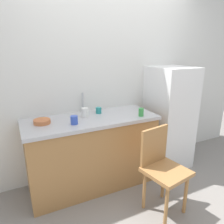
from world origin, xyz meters
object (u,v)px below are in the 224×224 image
(cup_green, at_px, (141,112))
(cup_white, at_px, (85,113))
(terracotta_bowl, at_px, (42,122))
(cup_teal, at_px, (99,110))
(chair, at_px, (162,166))
(cup_blue, at_px, (74,120))
(refrigerator, at_px, (169,117))

(cup_green, bearing_deg, cup_white, 156.93)
(terracotta_bowl, height_order, cup_teal, cup_teal)
(chair, xyz_separation_m, terracotta_bowl, (-1.05, 0.77, 0.41))
(cup_green, bearing_deg, cup_blue, 174.39)
(chair, relative_size, terracotta_bowl, 4.95)
(chair, height_order, cup_white, cup_white)
(terracotta_bowl, relative_size, cup_blue, 1.95)
(terracotta_bowl, bearing_deg, cup_blue, -28.82)
(cup_teal, distance_m, cup_white, 0.21)
(terracotta_bowl, bearing_deg, cup_green, -12.65)
(terracotta_bowl, xyz_separation_m, cup_teal, (0.70, 0.08, 0.01))
(cup_blue, bearing_deg, chair, -38.88)
(cup_green, relative_size, cup_white, 0.90)
(cup_teal, bearing_deg, refrigerator, -6.35)
(cup_white, bearing_deg, cup_blue, -135.29)
(cup_teal, height_order, cup_blue, cup_blue)
(refrigerator, relative_size, terracotta_bowl, 7.95)
(chair, bearing_deg, cup_blue, 131.18)
(chair, relative_size, cup_white, 8.11)
(terracotta_bowl, bearing_deg, chair, -36.15)
(terracotta_bowl, bearing_deg, cup_teal, 6.72)
(cup_green, relative_size, cup_blue, 1.07)
(terracotta_bowl, xyz_separation_m, cup_blue, (0.31, -0.17, 0.02))
(cup_teal, relative_size, cup_blue, 0.81)
(chair, distance_m, cup_green, 0.68)
(terracotta_bowl, distance_m, cup_teal, 0.70)
(refrigerator, height_order, cup_teal, refrigerator)
(chair, relative_size, cup_green, 9.02)
(terracotta_bowl, xyz_separation_m, cup_white, (0.49, 0.01, 0.03))
(chair, xyz_separation_m, cup_blue, (-0.74, 0.59, 0.43))
(cup_teal, xyz_separation_m, cup_blue, (-0.39, -0.25, 0.01))
(refrigerator, relative_size, chair, 1.61)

